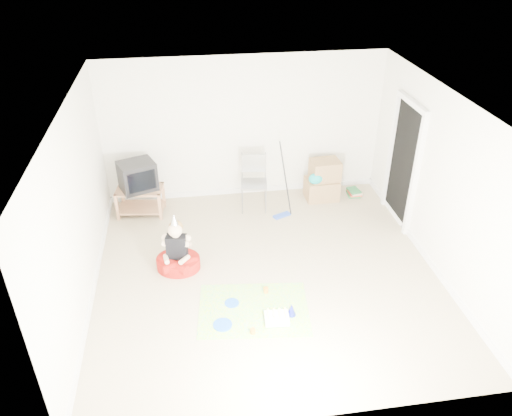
{
  "coord_description": "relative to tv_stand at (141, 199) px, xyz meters",
  "views": [
    {
      "loc": [
        -1.02,
        -5.77,
        4.65
      ],
      "look_at": [
        -0.1,
        0.4,
        0.9
      ],
      "focal_mm": 35.0,
      "sensor_mm": 36.0,
      "label": 1
    }
  ],
  "objects": [
    {
      "name": "tv_stand",
      "position": [
        0.0,
        0.0,
        0.0
      ],
      "size": [
        0.85,
        0.59,
        0.5
      ],
      "color": "#9D6A47",
      "rests_on": "ground"
    },
    {
      "name": "blue_party_hat",
      "position": [
        2.08,
        -2.94,
        -0.19
      ],
      "size": [
        0.14,
        0.14,
        0.18
      ],
      "primitive_type": "cone",
      "rotation": [
        0.0,
        0.0,
        0.09
      ],
      "color": "#1920B1",
      "rests_on": "party_mat"
    },
    {
      "name": "floor_mop",
      "position": [
        2.44,
        -0.47,
        -0.03
      ],
      "size": [
        0.34,
        0.4,
        1.27
      ],
      "color": "blue",
      "rests_on": "ground"
    },
    {
      "name": "blue_plate_near",
      "position": [
        1.32,
        -2.6,
        -0.28
      ],
      "size": [
        0.27,
        0.27,
        0.01
      ],
      "primitive_type": "cylinder",
      "rotation": [
        0.0,
        0.0,
        -0.52
      ],
      "color": "blue",
      "rests_on": "party_mat"
    },
    {
      "name": "doorway_recess",
      "position": [
        4.39,
        -0.81,
        0.73
      ],
      "size": [
        0.02,
        0.9,
        2.05
      ],
      "primitive_type": "cube",
      "color": "black",
      "rests_on": "ground"
    },
    {
      "name": "folding_chair",
      "position": [
        1.99,
        -0.11,
        0.2
      ],
      "size": [
        0.51,
        0.49,
        1.01
      ],
      "color": "gray",
      "rests_on": "ground"
    },
    {
      "name": "birthday_cake",
      "position": [
        1.87,
        -3.03,
        -0.25
      ],
      "size": [
        0.33,
        0.28,
        0.15
      ],
      "color": "white",
      "rests_on": "party_mat"
    },
    {
      "name": "blue_plate_far",
      "position": [
        1.16,
        -3.0,
        -0.28
      ],
      "size": [
        0.33,
        0.33,
        0.01
      ],
      "primitive_type": "cylinder",
      "rotation": [
        0.0,
        0.0,
        -0.41
      ],
      "color": "blue",
      "rests_on": "party_mat"
    },
    {
      "name": "ground",
      "position": [
        1.91,
        -2.01,
        -0.29
      ],
      "size": [
        5.0,
        5.0,
        0.0
      ],
      "primitive_type": "plane",
      "color": "tan",
      "rests_on": "ground"
    },
    {
      "name": "cardboard_boxes",
      "position": [
        3.29,
        0.07,
        0.07
      ],
      "size": [
        0.62,
        0.48,
        0.75
      ],
      "color": "#967248",
      "rests_on": "ground"
    },
    {
      "name": "seated_woman",
      "position": [
        0.61,
        -1.68,
        -0.09
      ],
      "size": [
        0.77,
        0.77,
        0.94
      ],
      "color": "#9F150E",
      "rests_on": "ground"
    },
    {
      "name": "party_mat",
      "position": [
        1.6,
        -2.76,
        -0.29
      ],
      "size": [
        1.59,
        1.23,
        0.01
      ],
      "primitive_type": "cube",
      "rotation": [
        0.0,
        0.0,
        -0.11
      ],
      "color": "#E4308D",
      "rests_on": "ground"
    },
    {
      "name": "crt_tv",
      "position": [
        0.0,
        0.0,
        0.45
      ],
      "size": [
        0.71,
        0.66,
        0.5
      ],
      "primitive_type": "cube",
      "rotation": [
        0.0,
        0.0,
        0.37
      ],
      "color": "black",
      "rests_on": "tv_stand"
    },
    {
      "name": "orange_cup_far",
      "position": [
        1.53,
        -3.2,
        -0.25
      ],
      "size": [
        0.07,
        0.07,
        0.07
      ],
      "primitive_type": "cylinder",
      "rotation": [
        0.0,
        0.0,
        -0.17
      ],
      "color": "orange",
      "rests_on": "party_mat"
    },
    {
      "name": "orange_cup_near",
      "position": [
        1.82,
        -2.44,
        -0.25
      ],
      "size": [
        0.08,
        0.08,
        0.08
      ],
      "primitive_type": "cylinder",
      "rotation": [
        0.0,
        0.0,
        0.14
      ],
      "color": "orange",
      "rests_on": "party_mat"
    },
    {
      "name": "book_pile",
      "position": [
        3.93,
        0.08,
        -0.23
      ],
      "size": [
        0.26,
        0.32,
        0.13
      ],
      "color": "#226734",
      "rests_on": "ground"
    }
  ]
}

